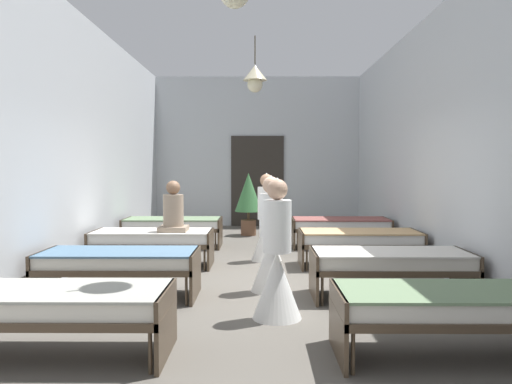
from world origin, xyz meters
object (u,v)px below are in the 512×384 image
bed_left_row_0 (56,305)px  bed_right_row_1 (390,262)px  bed_right_row_2 (359,239)px  nurse_mid_aisle (271,250)px  bed_right_row_0 (450,306)px  bed_left_row_2 (153,239)px  nurse_near_aisle (277,268)px  patient_seated_primary (173,213)px  bed_left_row_3 (173,225)px  potted_plant (248,196)px  bed_left_row_1 (119,262)px  nurse_far_aisle (266,229)px  bed_right_row_3 (340,225)px

bed_left_row_0 → bed_right_row_1: 3.81m
bed_right_row_2 → nurse_mid_aisle: (-1.44, -1.56, 0.09)m
bed_left_row_0 → bed_right_row_0: 3.30m
bed_left_row_2 → nurse_mid_aisle: size_ratio=1.28×
nurse_near_aisle → patient_seated_primary: (-1.55, 2.66, 0.34)m
bed_left_row_0 → nurse_mid_aisle: nurse_mid_aisle is taller
nurse_mid_aisle → patient_seated_primary: size_ratio=1.86×
bed_right_row_1 → bed_left_row_3: (-3.30, 3.80, 0.00)m
patient_seated_primary → potted_plant: size_ratio=0.55×
bed_right_row_1 → potted_plant: potted_plant is taller
bed_right_row_0 → bed_right_row_1: (0.00, 1.90, 0.00)m
bed_left_row_2 → patient_seated_primary: size_ratio=2.37×
bed_right_row_1 → patient_seated_primary: patient_seated_primary is taller
bed_right_row_0 → potted_plant: size_ratio=1.32×
nurse_near_aisle → patient_seated_primary: size_ratio=1.86×
bed_left_row_1 → nurse_far_aisle: 3.03m
bed_left_row_0 → nurse_near_aisle: size_ratio=1.28×
bed_right_row_2 → bed_left_row_3: (-3.30, 1.90, 0.00)m
bed_right_row_1 → bed_left_row_1: bearing=180.0°
patient_seated_primary → nurse_far_aisle: bearing=21.5°
bed_left_row_1 → nurse_far_aisle: bearing=52.8°
bed_left_row_3 → bed_right_row_0: bearing=-59.9°
bed_right_row_0 → patient_seated_primary: bearing=128.3°
bed_left_row_0 → bed_left_row_2: bearing=90.0°
bed_left_row_0 → nurse_mid_aisle: 2.91m
bed_right_row_1 → patient_seated_primary: size_ratio=2.37×
nurse_far_aisle → potted_plant: size_ratio=1.03×
bed_left_row_1 → bed_right_row_3: size_ratio=1.00×
bed_left_row_0 → bed_right_row_3: 6.59m
bed_right_row_0 → bed_right_row_1: bearing=90.0°
bed_right_row_1 → bed_left_row_3: size_ratio=1.00×
potted_plant → nurse_far_aisle: bearing=-83.1°
nurse_near_aisle → bed_left_row_2: bearing=14.4°
bed_left_row_3 → bed_right_row_1: bearing=-49.0°
bed_left_row_3 → nurse_far_aisle: nurse_far_aisle is taller
bed_left_row_0 → bed_right_row_3: size_ratio=1.00×
patient_seated_primary → potted_plant: 3.85m
bed_right_row_3 → nurse_far_aisle: size_ratio=1.28×
nurse_near_aisle → bed_right_row_0: bearing=-147.8°
bed_left_row_1 → bed_right_row_2: 3.81m
bed_left_row_2 → bed_right_row_0: bearing=-49.0°
bed_left_row_0 → nurse_near_aisle: nurse_near_aisle is taller
bed_left_row_0 → nurse_far_aisle: (1.83, 4.31, 0.09)m
bed_right_row_2 → nurse_mid_aisle: nurse_mid_aisle is taller
bed_left_row_1 → bed_right_row_3: (3.30, 3.80, 0.00)m
bed_right_row_0 → nurse_far_aisle: nurse_far_aisle is taller
bed_left_row_3 → nurse_mid_aisle: bearing=-61.8°
patient_seated_primary → bed_right_row_0: bearing=-51.7°
bed_right_row_2 → nurse_mid_aisle: bearing=-132.7°
bed_right_row_2 → nurse_near_aisle: 3.07m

